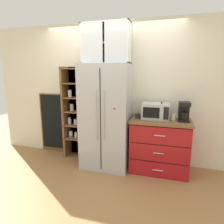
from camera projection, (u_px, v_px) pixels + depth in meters
ground_plane at (106, 165)px, 3.49m from camera, size 10.62×10.62×0.00m
wall_back_cream at (112, 93)px, 3.61m from camera, size 4.92×0.10×2.55m
refrigerator at (107, 117)px, 3.34m from camera, size 0.82×0.66×1.80m
pantry_shelf_column at (77, 112)px, 3.75m from camera, size 0.51×0.32×1.77m
counter_cabinet at (159, 145)px, 3.22m from camera, size 0.97×0.59×0.90m
microwave at (156, 111)px, 3.18m from camera, size 0.44×0.33×0.26m
coffee_maker at (184, 111)px, 3.01m from camera, size 0.17×0.20×0.31m
mug_charcoal at (138, 116)px, 3.23m from camera, size 0.12×0.08×0.08m
mug_cream at (173, 117)px, 3.08m from camera, size 0.12×0.08×0.10m
bottle_amber at (161, 112)px, 3.11m from camera, size 0.07×0.07×0.29m
upper_cabinet at (107, 44)px, 3.14m from camera, size 0.79×0.32×0.64m
chalkboard_menu at (54, 123)px, 4.01m from camera, size 0.60×0.04×1.23m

